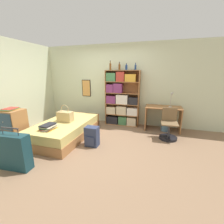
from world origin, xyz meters
name	(u,v)px	position (x,y,z in m)	size (l,w,h in m)	color
ground_plane	(92,140)	(0.00, 0.00, 0.00)	(14.00, 14.00, 0.00)	#84664C
wall_back	(111,85)	(0.00, 1.65, 1.30)	(10.00, 0.09, 2.60)	beige
wall_left	(13,87)	(-2.37, 0.00, 1.30)	(0.06, 10.00, 2.60)	beige
bed	(66,129)	(-0.77, 0.02, 0.22)	(1.15, 1.99, 0.44)	#A36B3D
handbag	(65,116)	(-0.76, 0.03, 0.58)	(0.40, 0.22, 0.45)	tan
book_stack_on_bed	(48,127)	(-0.81, -0.59, 0.50)	(0.32, 0.37, 0.12)	gold
suitcase	(14,152)	(-0.84, -1.47, 0.33)	(0.61, 0.25, 0.79)	#143842
dresser	(14,127)	(-1.71, -0.72, 0.43)	(0.50, 0.46, 0.86)	#A36B3D
magazine_pile_on_dresser	(10,109)	(-1.71, -0.72, 0.88)	(0.32, 0.36, 0.04)	gold
bookcase	(121,100)	(0.42, 1.44, 0.83)	(1.09, 0.31, 1.78)	#A36B3D
bottle_green	(110,66)	(0.06, 1.41, 1.89)	(0.06, 0.06, 0.29)	brown
bottle_brown	(119,67)	(0.34, 1.46, 1.87)	(0.06, 0.06, 0.25)	brown
bottle_clear	(126,67)	(0.57, 1.42, 1.85)	(0.07, 0.07, 0.20)	navy
bottle_blue	(135,67)	(0.84, 1.44, 1.86)	(0.06, 0.06, 0.21)	navy
desk	(163,114)	(1.74, 1.32, 0.50)	(1.02, 0.55, 0.73)	#A36B3D
desk_lamp	(172,96)	(1.94, 1.33, 1.05)	(0.15, 0.10, 0.48)	#ADA89E
desk_chair	(169,129)	(1.89, 0.72, 0.26)	(0.45, 0.45, 0.81)	black
backpack	(92,136)	(0.12, -0.25, 0.23)	(0.31, 0.25, 0.47)	#2D3856
waste_bin	(165,127)	(1.83, 1.26, 0.13)	(0.24, 0.24, 0.26)	slate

